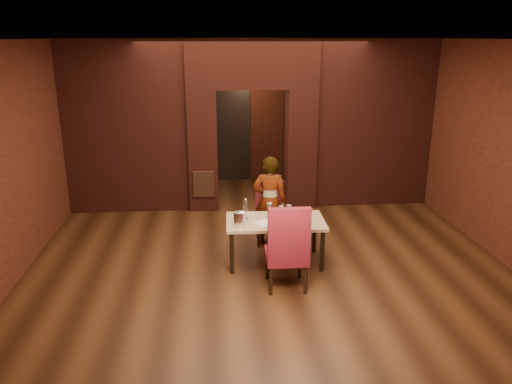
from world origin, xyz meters
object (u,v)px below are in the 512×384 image
person_seated (270,201)px  water_bottle (245,209)px  potted_plant (304,225)px  dining_table (275,241)px  chair_far (270,213)px  wine_glass_b (281,213)px  wine_bucket (240,219)px  chair_near (286,245)px  wine_glass_a (270,210)px  wine_glass_c (289,213)px

person_seated → water_bottle: (-0.43, -0.59, 0.08)m
potted_plant → dining_table: bearing=-123.2°
chair_far → potted_plant: 0.67m
dining_table → potted_plant: 1.11m
wine_glass_b → wine_bucket: wine_glass_b is taller
chair_near → wine_glass_b: 0.77m
person_seated → wine_glass_b: size_ratio=6.75×
person_seated → wine_glass_a: bearing=91.2°
wine_bucket → water_bottle: bearing=70.7°
chair_far → wine_glass_a: bearing=-94.6°
person_seated → chair_far: bearing=-96.5°
potted_plant → wine_glass_b: bearing=-119.2°
wine_bucket → wine_glass_b: bearing=14.4°
dining_table → person_seated: (-0.00, 0.72, 0.40)m
chair_near → person_seated: 1.48m
chair_near → wine_bucket: chair_near is taller
chair_far → chair_near: chair_near is taller
dining_table → person_seated: 0.82m
chair_far → potted_plant: chair_far is taller
person_seated → water_bottle: person_seated is taller
chair_far → dining_table: bearing=-88.1°
wine_glass_b → wine_bucket: bearing=-165.6°
water_bottle → chair_near: bearing=-61.5°
wine_glass_b → chair_far: bearing=95.2°
dining_table → wine_bucket: (-0.53, -0.17, 0.44)m
chair_far → person_seated: bearing=-101.7°
chair_near → water_bottle: size_ratio=4.13×
wine_glass_a → potted_plant: bearing=50.3°
chair_far → wine_glass_b: size_ratio=4.60×
dining_table → wine_glass_b: (0.08, -0.01, 0.44)m
wine_glass_c → potted_plant: (0.41, 0.92, -0.57)m
wine_glass_b → chair_near: bearing=-92.4°
chair_far → potted_plant: bearing=16.8°
chair_near → wine_bucket: 0.85m
chair_near → wine_glass_c: bearing=-100.1°
dining_table → water_bottle: water_bottle is taller
dining_table → water_bottle: (-0.43, 0.13, 0.48)m
potted_plant → wine_glass_a: bearing=-129.7°
person_seated → potted_plant: person_seated is taller
wine_glass_b → potted_plant: (0.52, 0.93, -0.57)m
dining_table → chair_near: (0.05, -0.75, 0.26)m
potted_plant → chair_far: bearing=-165.9°
chair_near → wine_glass_a: 0.89m
potted_plant → wine_bucket: bearing=-136.2°
wine_glass_a → wine_glass_c: 0.29m
wine_glass_c → potted_plant: bearing=66.1°
wine_glass_a → wine_bucket: size_ratio=1.13×
chair_far → chair_near: bearing=-85.8°
chair_far → person_seated: 0.24m
dining_table → person_seated: size_ratio=0.98×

